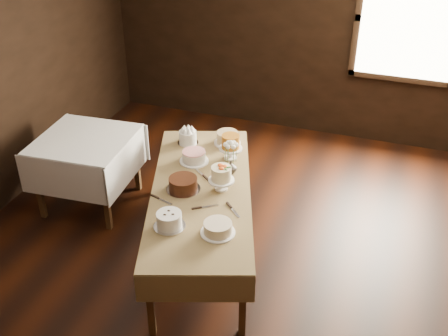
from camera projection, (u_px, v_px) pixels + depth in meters
floor at (217, 265)px, 5.11m from camera, size 5.00×6.00×0.01m
wall_back at (299, 27)px, 6.79m from camera, size 5.00×0.02×2.80m
window at (410, 23)px, 6.27m from camera, size 1.10×0.05×1.30m
display_table at (201, 194)px, 4.96m from camera, size 1.59×2.44×0.70m
side_table at (85, 146)px, 5.62m from camera, size 1.00×1.00×0.79m
cake_meringue at (188, 138)px, 5.64m from camera, size 0.25×0.25×0.14m
cake_speckled at (227, 138)px, 5.64m from camera, size 0.29×0.29×0.13m
cake_lattice at (194, 157)px, 5.33m from camera, size 0.29×0.29×0.11m
cake_caramel at (231, 148)px, 5.35m from camera, size 0.24×0.24×0.27m
cake_chocolate at (183, 184)px, 4.90m from camera, size 0.31×0.31×0.12m
cake_flowers at (221, 179)px, 4.88m from camera, size 0.25×0.25×0.24m
cake_swirl at (169, 221)px, 4.43m from camera, size 0.26×0.26×0.13m
cake_cream at (218, 228)px, 4.37m from camera, size 0.31×0.31×0.10m
cake_server_a at (210, 206)px, 4.70m from camera, size 0.21×0.16×0.01m
cake_server_b at (235, 213)px, 4.62m from camera, size 0.19×0.19×0.01m
cake_server_c at (200, 172)px, 5.17m from camera, size 0.20×0.17×0.01m
cake_server_d at (228, 173)px, 5.17m from camera, size 0.15×0.21×0.01m
cake_server_e at (165, 201)px, 4.76m from camera, size 0.24×0.09×0.01m
flower_vase at (231, 167)px, 5.15m from camera, size 0.14×0.14×0.12m
flower_bouquet at (231, 151)px, 5.05m from camera, size 0.14×0.14×0.20m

